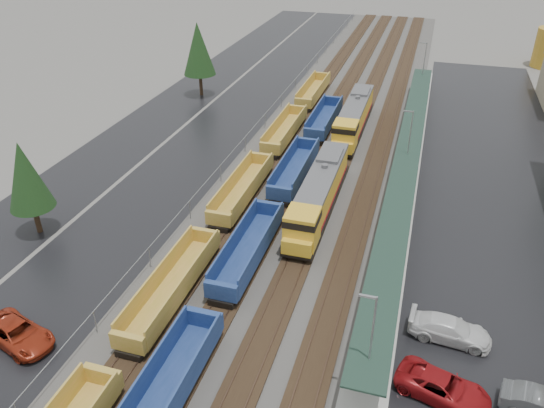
{
  "coord_description": "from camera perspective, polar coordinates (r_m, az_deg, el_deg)",
  "views": [
    {
      "loc": [
        10.44,
        -3.14,
        27.07
      ],
      "look_at": [
        -1.86,
        37.76,
        2.0
      ],
      "focal_mm": 35.0,
      "sensor_mm": 36.0,
      "label": 1
    }
  ],
  "objects": [
    {
      "name": "west_road",
      "position": [
        77.3,
        -11.92,
        9.26
      ],
      "size": [
        9.0,
        160.0,
        0.02
      ],
      "primitive_type": "cube",
      "color": "black",
      "rests_on": "ground"
    },
    {
      "name": "tree_west_far",
      "position": [
        82.86,
        -7.92,
        16.21
      ],
      "size": [
        4.84,
        4.84,
        11.0
      ],
      "color": "#332316",
      "rests_on": "ground"
    },
    {
      "name": "ballast_strip",
      "position": [
        69.47,
        6.82,
        7.29
      ],
      "size": [
        20.0,
        160.0,
        0.08
      ],
      "primitive_type": "cube",
      "color": "#302D2B",
      "rests_on": "ground"
    },
    {
      "name": "west_parking_lot",
      "position": [
        73.26,
        -4.9,
        8.62
      ],
      "size": [
        10.0,
        160.0,
        0.02
      ],
      "primitive_type": "cube",
      "color": "black",
      "rests_on": "ground"
    },
    {
      "name": "well_string_yellow",
      "position": [
        47.53,
        -6.41,
        -2.87
      ],
      "size": [
        2.54,
        94.36,
        2.25
      ],
      "color": "#A5932D",
      "rests_on": "ground"
    },
    {
      "name": "tree_west_near",
      "position": [
        51.01,
        -24.99,
        2.77
      ],
      "size": [
        3.96,
        3.96,
        9.0
      ],
      "color": "#332316",
      "rests_on": "ground"
    },
    {
      "name": "locomotive_trail",
      "position": [
        69.58,
        8.77,
        9.14
      ],
      "size": [
        2.78,
        18.33,
        4.15
      ],
      "color": "black",
      "rests_on": "ground"
    },
    {
      "name": "parked_car_east_e",
      "position": [
        37.31,
        27.16,
        -18.79
      ],
      "size": [
        2.53,
        5.08,
        1.6
      ],
      "primitive_type": "imported",
      "rotation": [
        0.0,
        0.0,
        1.39
      ],
      "color": "#535558",
      "rests_on": "ground"
    },
    {
      "name": "parked_car_west_c",
      "position": [
        41.6,
        -25.7,
        -12.46
      ],
      "size": [
        4.22,
        6.33,
        1.61
      ],
      "primitive_type": "imported",
      "rotation": [
        0.0,
        0.0,
        1.28
      ],
      "color": "maroon",
      "rests_on": "ground"
    },
    {
      "name": "trackbed",
      "position": [
        69.43,
        6.82,
        7.38
      ],
      "size": [
        14.6,
        160.0,
        0.22
      ],
      "color": "black",
      "rests_on": "ground"
    },
    {
      "name": "locomotive_lead",
      "position": [
        50.75,
        5.0,
        0.99
      ],
      "size": [
        2.78,
        18.33,
        4.15
      ],
      "color": "black",
      "rests_on": "ground"
    },
    {
      "name": "station_platform",
      "position": [
        59.32,
        14.07,
        3.08
      ],
      "size": [
        3.0,
        80.0,
        8.0
      ],
      "color": "#9E9B93",
      "rests_on": "ground"
    },
    {
      "name": "well_string_blue",
      "position": [
        39.22,
        -6.3,
        -11.14
      ],
      "size": [
        2.66,
        90.93,
        2.36
      ],
      "color": "navy",
      "rests_on": "ground"
    },
    {
      "name": "chainlink_fence",
      "position": [
        69.56,
        -1.14,
        8.93
      ],
      "size": [
        0.08,
        160.04,
        2.02
      ],
      "color": "gray",
      "rests_on": "ground"
    },
    {
      "name": "east_commuter_lot",
      "position": [
        60.25,
        22.96,
        1.12
      ],
      "size": [
        16.0,
        100.0,
        0.02
      ],
      "primitive_type": "cube",
      "color": "black",
      "rests_on": "ground"
    },
    {
      "name": "parked_car_east_b",
      "position": [
        36.08,
        17.91,
        -18.29
      ],
      "size": [
        4.27,
        6.3,
        1.6
      ],
      "primitive_type": "imported",
      "rotation": [
        0.0,
        0.0,
        1.27
      ],
      "color": "maroon",
      "rests_on": "ground"
    },
    {
      "name": "parked_car_east_c",
      "position": [
        39.92,
        18.6,
        -12.7
      ],
      "size": [
        2.72,
        5.81,
        1.64
      ],
      "primitive_type": "imported",
      "rotation": [
        0.0,
        0.0,
        1.49
      ],
      "color": "silver",
      "rests_on": "ground"
    }
  ]
}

